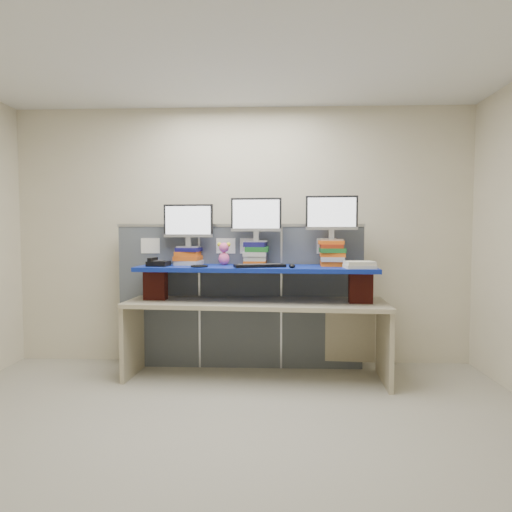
{
  "coord_description": "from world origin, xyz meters",
  "views": [
    {
      "loc": [
        0.34,
        -2.71,
        1.44
      ],
      "look_at": [
        0.18,
        1.47,
        1.21
      ],
      "focal_mm": 30.0,
      "sensor_mm": 36.0,
      "label": 1
    }
  ],
  "objects_px": {
    "blue_board": "(256,268)",
    "desk_phone": "(158,263)",
    "monitor_left": "(188,223)",
    "keyboard": "(260,266)",
    "monitor_right": "(332,215)",
    "monitor_center": "(256,217)",
    "desk": "(256,316)"
  },
  "relations": [
    {
      "from": "blue_board",
      "to": "desk_phone",
      "type": "relative_size",
      "value": 10.92
    },
    {
      "from": "monitor_left",
      "to": "keyboard",
      "type": "height_order",
      "value": "monitor_left"
    },
    {
      "from": "monitor_right",
      "to": "monitor_left",
      "type": "bearing_deg",
      "value": 180.0
    },
    {
      "from": "keyboard",
      "to": "blue_board",
      "type": "bearing_deg",
      "value": 92.62
    },
    {
      "from": "blue_board",
      "to": "monitor_right",
      "type": "xyz_separation_m",
      "value": [
        0.74,
        0.07,
        0.52
      ]
    },
    {
      "from": "blue_board",
      "to": "keyboard",
      "type": "distance_m",
      "value": 0.13
    },
    {
      "from": "keyboard",
      "to": "monitor_right",
      "type": "bearing_deg",
      "value": -0.38
    },
    {
      "from": "monitor_right",
      "to": "monitor_center",
      "type": "bearing_deg",
      "value": -180.0
    },
    {
      "from": "desk_phone",
      "to": "monitor_center",
      "type": "bearing_deg",
      "value": 14.2
    },
    {
      "from": "blue_board",
      "to": "monitor_center",
      "type": "height_order",
      "value": "monitor_center"
    },
    {
      "from": "keyboard",
      "to": "monitor_center",
      "type": "bearing_deg",
      "value": 84.48
    },
    {
      "from": "desk_phone",
      "to": "monitor_left",
      "type": "bearing_deg",
      "value": 42.45
    },
    {
      "from": "monitor_left",
      "to": "desk_phone",
      "type": "relative_size",
      "value": 2.4
    },
    {
      "from": "desk_phone",
      "to": "desk",
      "type": "bearing_deg",
      "value": 7.2
    },
    {
      "from": "blue_board",
      "to": "keyboard",
      "type": "height_order",
      "value": "keyboard"
    },
    {
      "from": "monitor_center",
      "to": "monitor_right",
      "type": "distance_m",
      "value": 0.75
    },
    {
      "from": "desk",
      "to": "desk_phone",
      "type": "bearing_deg",
      "value": -173.82
    },
    {
      "from": "monitor_left",
      "to": "monitor_center",
      "type": "bearing_deg",
      "value": -0.0
    },
    {
      "from": "desk",
      "to": "monitor_left",
      "type": "bearing_deg",
      "value": 170.5
    },
    {
      "from": "monitor_right",
      "to": "desk_phone",
      "type": "xyz_separation_m",
      "value": [
        -1.71,
        -0.11,
        -0.47
      ]
    },
    {
      "from": "blue_board",
      "to": "monitor_right",
      "type": "distance_m",
      "value": 0.91
    },
    {
      "from": "desk",
      "to": "monitor_center",
      "type": "bearing_deg",
      "value": 95.04
    },
    {
      "from": "desk_phone",
      "to": "blue_board",
      "type": "bearing_deg",
      "value": 7.2
    },
    {
      "from": "monitor_left",
      "to": "monitor_right",
      "type": "bearing_deg",
      "value": -0.0
    },
    {
      "from": "monitor_left",
      "to": "monitor_right",
      "type": "distance_m",
      "value": 1.45
    },
    {
      "from": "desk",
      "to": "keyboard",
      "type": "relative_size",
      "value": 5.05
    },
    {
      "from": "desk",
      "to": "monitor_left",
      "type": "relative_size",
      "value": 5.06
    },
    {
      "from": "monitor_center",
      "to": "desk_phone",
      "type": "height_order",
      "value": "monitor_center"
    },
    {
      "from": "monitor_left",
      "to": "monitor_center",
      "type": "distance_m",
      "value": 0.7
    },
    {
      "from": "blue_board",
      "to": "monitor_right",
      "type": "relative_size",
      "value": 4.54
    },
    {
      "from": "blue_board",
      "to": "monitor_left",
      "type": "relative_size",
      "value": 4.54
    },
    {
      "from": "blue_board",
      "to": "desk",
      "type": "bearing_deg",
      "value": -86.24
    }
  ]
}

